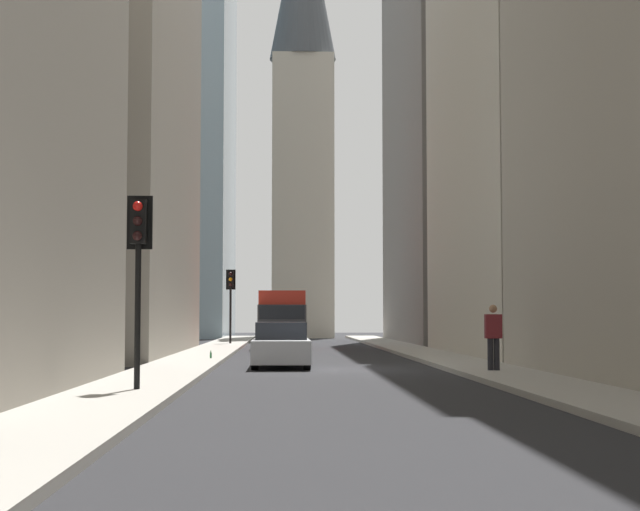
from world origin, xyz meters
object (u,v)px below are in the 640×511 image
traffic_light_foreground (138,246)px  traffic_light_midblock (231,289)px  delivery_truck (282,319)px  pedestrian (493,334)px  discarded_bottle (211,355)px  sedan_silver (281,346)px

traffic_light_foreground → traffic_light_midblock: 33.71m
traffic_light_foreground → traffic_light_midblock: (33.71, -0.05, 0.08)m
traffic_light_foreground → delivery_truck: bearing=-5.8°
delivery_truck → traffic_light_foreground: 28.44m
delivery_truck → pedestrian: delivery_truck is taller
traffic_light_foreground → discarded_bottle: size_ratio=14.54×
delivery_truck → traffic_light_foreground: bearing=174.2°
sedan_silver → delivery_truck: bearing=0.0°
traffic_light_midblock → pedestrian: size_ratio=2.27×
delivery_truck → sedan_silver: 17.32m
pedestrian → discarded_bottle: pedestrian is taller
delivery_truck → traffic_light_foreground: size_ratio=1.65×
traffic_light_midblock → discarded_bottle: size_ratio=14.94×
traffic_light_foreground → discarded_bottle: (14.52, -0.41, -2.78)m
sedan_silver → pedestrian: size_ratio=2.42×
discarded_bottle → delivery_truck: bearing=-10.2°
traffic_light_midblock → pedestrian: traffic_light_midblock is taller
delivery_truck → traffic_light_foreground: (-28.25, 2.87, 1.56)m
sedan_silver → traffic_light_foreground: traffic_light_foreground is taller
sedan_silver → traffic_light_midblock: traffic_light_midblock is taller
sedan_silver → pedestrian: bearing=-127.2°
pedestrian → discarded_bottle: size_ratio=6.58×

